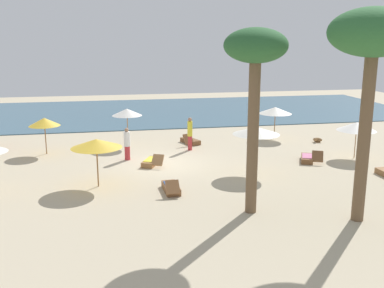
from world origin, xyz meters
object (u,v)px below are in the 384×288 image
(umbrella_4, at_px, (256,131))
(person_0, at_px, (190,133))
(umbrella_8, at_px, (357,126))
(lounger_4, at_px, (171,188))
(palm_1, at_px, (373,40))
(person_1, at_px, (127,144))
(dog, at_px, (317,140))
(umbrella_1, at_px, (96,143))
(umbrella_5, at_px, (44,122))
(umbrella_6, at_px, (127,112))
(palm_3, at_px, (255,59))
(lounger_0, at_px, (152,162))
(lounger_2, at_px, (308,158))
(lounger_3, at_px, (190,141))
(umbrella_7, at_px, (275,110))

(umbrella_4, relative_size, person_0, 1.18)
(umbrella_8, distance_m, lounger_4, 11.48)
(person_0, height_order, palm_1, palm_1)
(person_1, height_order, dog, person_1)
(umbrella_1, bearing_deg, person_1, 70.69)
(umbrella_4, bearing_deg, person_0, 114.08)
(umbrella_4, distance_m, umbrella_5, 12.00)
(umbrella_8, distance_m, palm_1, 10.29)
(umbrella_4, xyz_separation_m, dog, (6.01, 5.60, -1.96))
(umbrella_6, distance_m, palm_1, 15.85)
(palm_1, distance_m, dog, 14.06)
(umbrella_5, height_order, person_0, umbrella_5)
(palm_3, relative_size, dog, 11.00)
(lounger_0, distance_m, lounger_2, 8.36)
(lounger_3, bearing_deg, dog, -8.07)
(umbrella_4, xyz_separation_m, lounger_0, (-4.85, 2.34, -1.94))
(lounger_3, height_order, palm_1, palm_1)
(umbrella_4, height_order, person_1, umbrella_4)
(palm_1, height_order, dog, palm_1)
(lounger_0, relative_size, palm_3, 0.26)
(umbrella_5, xyz_separation_m, umbrella_8, (16.84, -4.05, -0.09))
(umbrella_7, xyz_separation_m, lounger_2, (-0.29, -5.78, -1.68))
(person_0, bearing_deg, lounger_3, 79.08)
(lounger_2, bearing_deg, umbrella_4, -157.03)
(umbrella_7, relative_size, person_1, 1.23)
(umbrella_7, height_order, lounger_2, umbrella_7)
(umbrella_1, distance_m, dog, 15.03)
(lounger_3, height_order, person_1, person_1)
(umbrella_7, xyz_separation_m, lounger_4, (-8.19, -9.22, -1.68))
(person_0, bearing_deg, palm_1, -70.29)
(umbrella_6, bearing_deg, palm_1, -59.97)
(umbrella_6, distance_m, lounger_3, 4.30)
(lounger_2, bearing_deg, palm_1, -102.18)
(umbrella_4, bearing_deg, umbrella_1, -175.02)
(lounger_3, relative_size, lounger_4, 1.01)
(umbrella_5, bearing_deg, palm_1, -44.39)
(palm_3, bearing_deg, umbrella_1, 144.21)
(umbrella_8, bearing_deg, lounger_2, -174.88)
(umbrella_5, bearing_deg, person_0, -4.43)
(umbrella_8, distance_m, lounger_3, 9.83)
(umbrella_1, xyz_separation_m, umbrella_8, (13.85, 2.38, -0.20))
(lounger_0, height_order, dog, lounger_0)
(person_1, bearing_deg, umbrella_8, -8.73)
(person_1, bearing_deg, lounger_4, -74.08)
(umbrella_7, distance_m, person_1, 10.48)
(person_1, xyz_separation_m, palm_1, (7.82, -9.89, 5.51))
(umbrella_6, xyz_separation_m, person_1, (-0.19, -3.31, -1.19))
(lounger_3, relative_size, person_1, 0.99)
(lounger_3, height_order, person_0, person_0)
(umbrella_1, distance_m, umbrella_6, 7.77)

